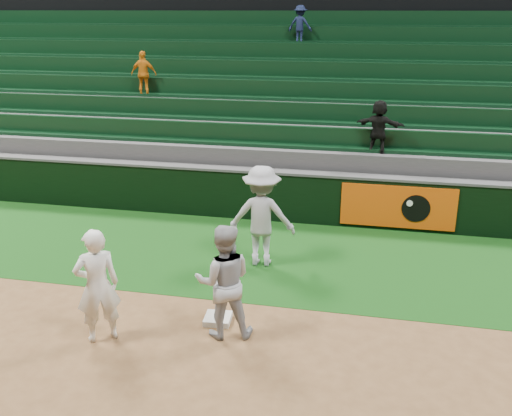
{
  "coord_description": "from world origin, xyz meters",
  "views": [
    {
      "loc": [
        2.38,
        -7.78,
        4.91
      ],
      "look_at": [
        0.23,
        2.3,
        1.3
      ],
      "focal_mm": 40.0,
      "sensor_mm": 36.0,
      "label": 1
    }
  ],
  "objects_px": {
    "first_base": "(218,319)",
    "baserunner": "(224,281)",
    "base_coach": "(262,216)",
    "first_baseman": "(97,286)"
  },
  "relations": [
    {
      "from": "first_base",
      "to": "baserunner",
      "type": "xyz_separation_m",
      "value": [
        0.21,
        -0.35,
        0.88
      ]
    },
    {
      "from": "first_base",
      "to": "base_coach",
      "type": "bearing_deg",
      "value": 83.81
    },
    {
      "from": "base_coach",
      "to": "first_baseman",
      "type": "bearing_deg",
      "value": 56.02
    },
    {
      "from": "base_coach",
      "to": "baserunner",
      "type": "bearing_deg",
      "value": 85.33
    },
    {
      "from": "first_baseman",
      "to": "baserunner",
      "type": "xyz_separation_m",
      "value": [
        1.85,
        0.53,
        0.01
      ]
    },
    {
      "from": "first_base",
      "to": "first_baseman",
      "type": "distance_m",
      "value": 2.06
    },
    {
      "from": "first_base",
      "to": "base_coach",
      "type": "relative_size",
      "value": 0.21
    },
    {
      "from": "first_base",
      "to": "first_baseman",
      "type": "relative_size",
      "value": 0.23
    },
    {
      "from": "first_baseman",
      "to": "baserunner",
      "type": "bearing_deg",
      "value": 160.92
    },
    {
      "from": "base_coach",
      "to": "first_base",
      "type": "bearing_deg",
      "value": 80.04
    }
  ]
}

